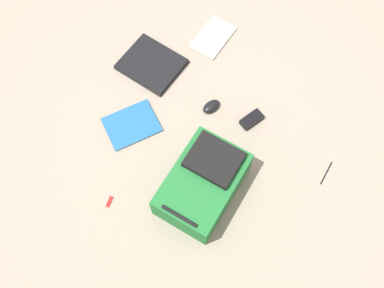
# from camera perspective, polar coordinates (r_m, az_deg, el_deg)

# --- Properties ---
(ground_plane) EXTENTS (4.11, 4.11, 0.00)m
(ground_plane) POSITION_cam_1_polar(r_m,az_deg,el_deg) (2.28, 0.34, 0.77)
(ground_plane) COLOR gray
(backpack) EXTENTS (0.39, 0.50, 0.21)m
(backpack) POSITION_cam_1_polar(r_m,az_deg,el_deg) (2.09, 1.44, -5.06)
(backpack) COLOR #1E662D
(backpack) RESTS_ON ground_plane
(laptop) EXTENTS (0.36, 0.32, 0.03)m
(laptop) POSITION_cam_1_polar(r_m,az_deg,el_deg) (2.49, -5.22, 10.20)
(laptop) COLOR black
(laptop) RESTS_ON ground_plane
(book_comic) EXTENTS (0.21, 0.29, 0.01)m
(book_comic) POSITION_cam_1_polar(r_m,az_deg,el_deg) (2.60, 2.71, 13.55)
(book_comic) COLOR silver
(book_comic) RESTS_ON ground_plane
(book_red) EXTENTS (0.28, 0.32, 0.01)m
(book_red) POSITION_cam_1_polar(r_m,az_deg,el_deg) (2.33, -7.78, 2.46)
(book_red) COLOR silver
(book_red) RESTS_ON ground_plane
(computer_mouse) EXTENTS (0.07, 0.11, 0.04)m
(computer_mouse) POSITION_cam_1_polar(r_m,az_deg,el_deg) (2.34, 2.50, 4.86)
(computer_mouse) COLOR black
(computer_mouse) RESTS_ON ground_plane
(power_brick) EXTENTS (0.08, 0.13, 0.03)m
(power_brick) POSITION_cam_1_polar(r_m,az_deg,el_deg) (2.33, 7.68, 3.13)
(power_brick) COLOR black
(power_brick) RESTS_ON ground_plane
(pen_black) EXTENTS (0.04, 0.13, 0.01)m
(pen_black) POSITION_cam_1_polar(r_m,az_deg,el_deg) (2.30, 16.92, -3.58)
(pen_black) COLOR black
(pen_black) RESTS_ON ground_plane
(usb_stick) EXTENTS (0.04, 0.06, 0.01)m
(usb_stick) POSITION_cam_1_polar(r_m,az_deg,el_deg) (2.20, -10.58, -7.30)
(usb_stick) COLOR #B21919
(usb_stick) RESTS_ON ground_plane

